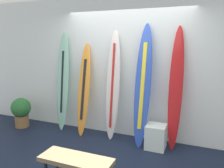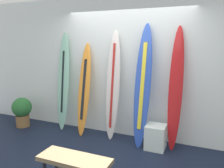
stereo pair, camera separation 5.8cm
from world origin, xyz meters
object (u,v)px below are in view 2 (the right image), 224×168
at_px(surfboard_cobalt, 143,86).
at_px(surfboard_crimson, 176,90).
at_px(potted_plant, 22,110).
at_px(surfboard_seafoam, 63,82).
at_px(display_block_left, 156,137).
at_px(surfboard_ivory, 113,86).
at_px(bench, 74,162).
at_px(surfboard_sunset, 84,89).

distance_m(surfboard_cobalt, surfboard_crimson, 0.58).
relative_size(surfboard_crimson, potted_plant, 3.29).
bearing_deg(surfboard_cobalt, surfboard_seafoam, 176.97).
bearing_deg(display_block_left, potted_plant, -178.12).
bearing_deg(surfboard_ivory, surfboard_seafoam, 179.02).
xyz_separation_m(surfboard_cobalt, bench, (-0.44, -1.63, -0.74)).
bearing_deg(surfboard_seafoam, surfboard_sunset, -5.06).
xyz_separation_m(surfboard_crimson, bench, (-1.00, -1.71, -0.69)).
xyz_separation_m(surfboard_ivory, surfboard_crimson, (1.18, 0.01, 0.01)).
distance_m(surfboard_sunset, bench, 1.94).
xyz_separation_m(surfboard_ivory, potted_plant, (-2.13, -0.25, -0.68)).
bearing_deg(surfboard_crimson, surfboard_ivory, -179.52).
bearing_deg(potted_plant, surfboard_crimson, 4.54).
xyz_separation_m(surfboard_cobalt, surfboard_crimson, (0.57, 0.08, -0.04)).
bearing_deg(display_block_left, bench, -114.96).
relative_size(surfboard_sunset, display_block_left, 4.33).
bearing_deg(surfboard_cobalt, surfboard_crimson, 8.45).
xyz_separation_m(surfboard_seafoam, potted_plant, (-0.96, -0.27, -0.67)).
bearing_deg(bench, surfboard_crimson, 59.59).
distance_m(surfboard_ivory, surfboard_crimson, 1.18).
bearing_deg(bench, potted_plant, 147.86).
relative_size(surfboard_ivory, bench, 2.21).
distance_m(surfboard_seafoam, surfboard_ivory, 1.17).
relative_size(potted_plant, bench, 0.69).
bearing_deg(surfboard_cobalt, potted_plant, -176.28).
xyz_separation_m(surfboard_cobalt, display_block_left, (0.28, -0.08, -0.90)).
height_order(surfboard_sunset, bench, surfboard_sunset).
xyz_separation_m(potted_plant, bench, (2.31, -1.45, 0.01)).
bearing_deg(surfboard_ivory, potted_plant, -173.23).
height_order(surfboard_sunset, potted_plant, surfboard_sunset).
relative_size(surfboard_crimson, bench, 2.27).
relative_size(surfboard_seafoam, potted_plant, 3.17).
bearing_deg(display_block_left, surfboard_cobalt, 164.49).
height_order(surfboard_cobalt, display_block_left, surfboard_cobalt).
height_order(display_block_left, potted_plant, potted_plant).
relative_size(surfboard_cobalt, bench, 2.33).
distance_m(surfboard_seafoam, potted_plant, 1.20).
bearing_deg(surfboard_crimson, display_block_left, -150.12).
relative_size(surfboard_sunset, bench, 1.96).
bearing_deg(potted_plant, surfboard_cobalt, 3.72).
bearing_deg(surfboard_ivory, surfboard_sunset, -177.47).
relative_size(display_block_left, bench, 0.45).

